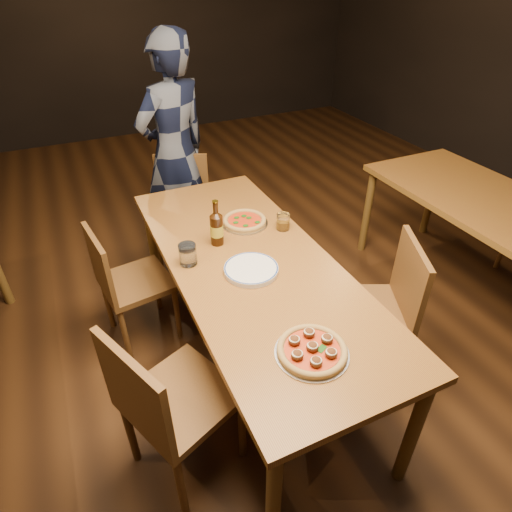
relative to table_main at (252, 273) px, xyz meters
name	(u,v)px	position (x,y,z in m)	size (l,w,h in m)	color
ground	(253,361)	(0.00, 0.00, -0.68)	(9.00, 9.00, 0.00)	black
room_shell	(250,19)	(0.00, 0.00, 1.18)	(9.00, 9.00, 9.00)	black
table_main	(252,273)	(0.00, 0.00, 0.00)	(0.80, 2.00, 0.75)	brown
table_right	(511,222)	(1.70, -0.20, 0.00)	(0.80, 2.00, 0.75)	brown
chair_main_nw	(181,397)	(-0.54, -0.43, -0.21)	(0.43, 0.43, 0.93)	#5A3717
chair_main_sw	(136,281)	(-0.54, 0.53, -0.26)	(0.39, 0.39, 0.84)	#5A3717
chair_main_e	(366,310)	(0.55, -0.30, -0.22)	(0.43, 0.43, 0.91)	#5A3717
chair_end	(182,213)	(-0.04, 1.22, -0.24)	(0.41, 0.41, 0.87)	#5A3717
pizza_meatball	(312,350)	(-0.04, -0.67, 0.09)	(0.30, 0.30, 0.05)	#B7B7BF
pizza_margherita	(245,221)	(0.12, 0.38, 0.09)	(0.28, 0.28, 0.04)	#B7B7BF
plate_stack	(251,270)	(-0.04, -0.07, 0.08)	(0.27, 0.27, 0.03)	white
beer_bottle	(217,229)	(-0.10, 0.24, 0.16)	(0.07, 0.07, 0.26)	black
water_glass	(188,254)	(-0.30, 0.13, 0.13)	(0.09, 0.09, 0.11)	white
amber_glass	(283,222)	(0.30, 0.23, 0.12)	(0.08, 0.08, 0.10)	#965E11
diner	(175,153)	(0.00, 1.40, 0.17)	(0.62, 0.41, 1.70)	black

